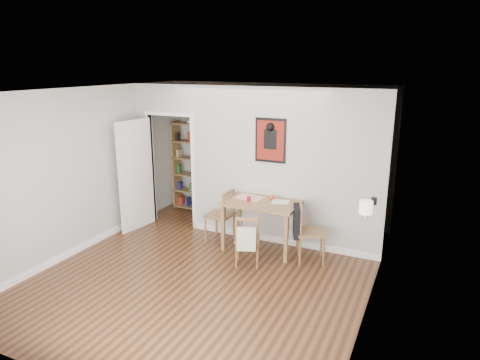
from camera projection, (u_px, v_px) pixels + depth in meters
The scene contains 15 objects.
ground at pixel (211, 270), 6.32m from camera, with size 5.20×5.20×0.00m, color brown.
room_shell at pixel (253, 166), 7.12m from camera, with size 5.20×5.20×5.20m.
dining_table at pixel (261, 207), 6.85m from camera, with size 1.20×0.76×0.82m.
chair_left at pixel (220, 215), 7.25m from camera, with size 0.48×0.48×0.91m.
chair_right at pixel (310, 232), 6.50m from camera, with size 0.63×0.58×0.91m.
chair_front at pixel (247, 239), 6.38m from camera, with size 0.52×0.55×0.81m.
bookshelf at pixel (191, 167), 8.78m from camera, with size 0.77×0.31×1.82m.
fireplace at pixel (367, 251), 5.50m from camera, with size 0.45×1.25×1.16m.
red_glass at pixel (249, 199), 6.81m from camera, with size 0.07×0.07×0.08m, color maroon.
orange_fruit at pixel (272, 197), 6.91m from camera, with size 0.08×0.08×0.08m, color #DD430B.
placemat at pixel (250, 197), 7.02m from camera, with size 0.44×0.33×0.00m, color #F2DFC7.
notebook at pixel (280, 202), 6.79m from camera, with size 0.27×0.20×0.01m, color silver.
mantel_lamp at pixel (366, 209), 4.98m from camera, with size 0.15×0.15×0.24m.
ceramic_jar_a at pixel (368, 205), 5.41m from camera, with size 0.09×0.09×0.11m, color black.
ceramic_jar_b at pixel (374, 201), 5.59m from camera, with size 0.08×0.08×0.10m, color black.
Camera 1 is at (2.80, -5.04, 2.94)m, focal length 32.00 mm.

